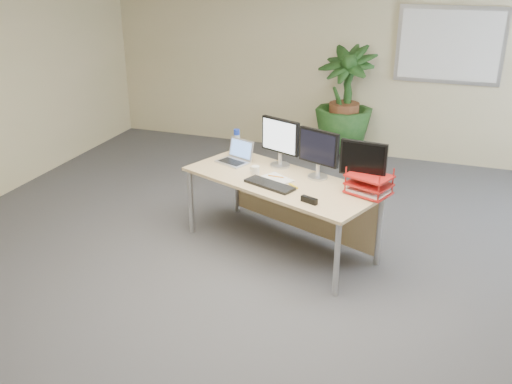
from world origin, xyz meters
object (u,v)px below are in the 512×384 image
(desk, at_px, (287,191))
(floor_plant, at_px, (344,105))
(monitor_left, at_px, (280,139))
(monitor_right, at_px, (319,151))
(laptop, at_px, (236,156))

(desk, height_order, floor_plant, floor_plant)
(floor_plant, xyz_separation_m, monitor_left, (-0.16, -2.37, 0.23))
(monitor_right, bearing_deg, monitor_left, 157.22)
(desk, height_order, monitor_right, monitor_right)
(floor_plant, bearing_deg, desk, -90.20)
(desk, xyz_separation_m, floor_plant, (0.01, 2.61, 0.19))
(floor_plant, distance_m, monitor_right, 2.57)
(desk, distance_m, monitor_left, 0.50)
(desk, relative_size, monitor_right, 4.34)
(monitor_left, height_order, monitor_right, monitor_left)
(floor_plant, distance_m, laptop, 2.46)
(desk, distance_m, monitor_right, 0.50)
(floor_plant, xyz_separation_m, laptop, (-0.60, -2.39, 0.01))
(floor_plant, relative_size, laptop, 4.01)
(desk, height_order, laptop, laptop)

